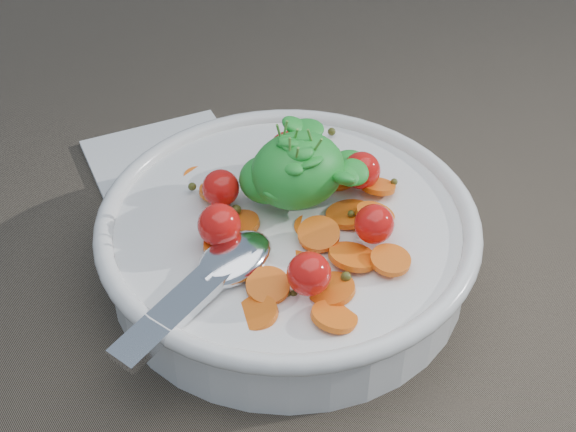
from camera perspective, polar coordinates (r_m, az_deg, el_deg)
ground at (r=0.68m, az=0.56°, el=-3.41°), size 6.00×6.00×0.00m
bowl at (r=0.65m, az=0.00°, el=-1.60°), size 0.33×0.30×0.13m
napkin at (r=0.79m, az=-8.75°, el=3.99°), size 0.16×0.14×0.01m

